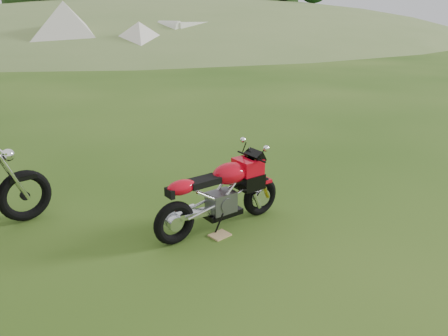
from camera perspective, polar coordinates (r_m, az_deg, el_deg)
ground at (r=5.61m, az=3.59°, el=-7.84°), size 120.00×120.00×0.00m
hillside at (r=51.61m, az=-5.62°, el=16.86°), size 80.00×64.00×8.00m
hedgerow at (r=51.61m, az=-5.62°, el=16.86°), size 36.00×1.20×8.60m
sport_motorcycle at (r=5.39m, az=-0.53°, el=-2.78°), size 1.77×0.47×1.06m
plywood_board at (r=5.42m, az=-0.55°, el=-8.76°), size 0.25×0.21×0.02m
tent_mid at (r=26.72m, az=-19.89°, el=16.26°), size 4.40×4.40×2.91m
tent_right at (r=25.20m, az=-10.94°, el=16.15°), size 3.35×3.35×2.27m
caravan at (r=28.46m, az=-4.51°, el=16.56°), size 4.65×2.94×2.01m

